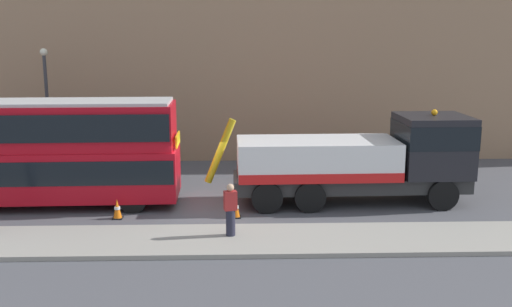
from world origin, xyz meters
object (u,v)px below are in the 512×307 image
at_px(recovery_tow_truck, 362,159).
at_px(traffic_cone_midway, 236,208).
at_px(double_decker_bus, 31,149).
at_px(pedestrian_bystander, 230,210).
at_px(traffic_cone_near_bus, 117,209).
at_px(street_lamp, 47,98).

xyz_separation_m(recovery_tow_truck, traffic_cone_midway, (-4.91, -1.73, -1.42)).
relative_size(double_decker_bus, traffic_cone_midway, 15.41).
bearing_deg(pedestrian_bystander, traffic_cone_near_bus, 46.71).
bearing_deg(recovery_tow_truck, pedestrian_bystander, -142.88).
xyz_separation_m(recovery_tow_truck, street_lamp, (-13.94, 6.20, 1.71)).
relative_size(traffic_cone_near_bus, street_lamp, 0.12).
xyz_separation_m(traffic_cone_midway, street_lamp, (-9.03, 7.92, 3.13)).
bearing_deg(recovery_tow_truck, double_decker_bus, 178.75).
distance_m(pedestrian_bystander, traffic_cone_midway, 2.38).
bearing_deg(double_decker_bus, recovery_tow_truck, -1.25).
relative_size(pedestrian_bystander, street_lamp, 0.29).
height_order(traffic_cone_near_bus, street_lamp, street_lamp).
bearing_deg(double_decker_bus, street_lamp, 100.58).
distance_m(traffic_cone_midway, street_lamp, 12.41).
bearing_deg(traffic_cone_near_bus, traffic_cone_midway, -0.06).
bearing_deg(recovery_tow_truck, traffic_cone_midway, -161.93).
height_order(pedestrian_bystander, traffic_cone_near_bus, pedestrian_bystander).
bearing_deg(traffic_cone_near_bus, recovery_tow_truck, 10.65).
bearing_deg(traffic_cone_near_bus, double_decker_bus, 153.86).
relative_size(traffic_cone_near_bus, traffic_cone_midway, 1.00).
bearing_deg(street_lamp, pedestrian_bystander, -49.00).
distance_m(double_decker_bus, traffic_cone_near_bus, 4.32).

